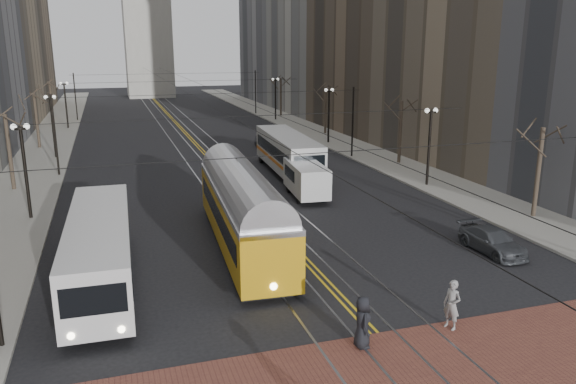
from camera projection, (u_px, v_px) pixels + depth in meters
ground at (363, 321)px, 21.61m from camera, size 260.00×260.00×0.00m
sidewalk_left at (48, 146)px, 58.62m from camera, size 5.00×140.00×0.15m
sidewalk_right at (317, 133)px, 67.47m from camera, size 5.00×140.00×0.15m
crosswalk_band at (416, 378)px, 17.93m from camera, size 25.00×6.00×0.01m
streetcar_rails at (192, 140)px, 63.06m from camera, size 4.80×130.00×0.02m
centre_lines at (192, 140)px, 63.06m from camera, size 0.42×130.00×0.01m
lamp_posts at (219, 137)px, 47.38m from camera, size 27.60×57.20×5.60m
street_trees at (206, 126)px, 53.37m from camera, size 31.68×53.28×5.60m
trolley_wires at (206, 117)px, 52.74m from camera, size 25.96×120.00×6.60m
transit_bus at (100, 252)px, 24.55m from camera, size 2.85×12.29×3.06m
streetcar at (243, 216)px, 29.11m from camera, size 3.51×14.48×3.38m
rear_bus at (288, 155)px, 45.83m from camera, size 3.42×12.56×3.24m
cargo_van at (306, 181)px, 38.90m from camera, size 2.53×5.55×2.38m
sedan_grey at (271, 142)px, 56.39m from camera, size 2.76×5.14×1.66m
sedan_parked at (492, 241)px, 28.69m from camera, size 1.82×4.25×1.22m
pedestrian_a at (362, 322)px, 19.57m from camera, size 0.74×1.01×1.89m
pedestrian_b at (452, 305)px, 20.84m from camera, size 0.67×0.81×1.91m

